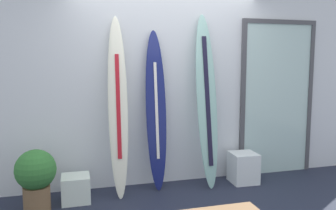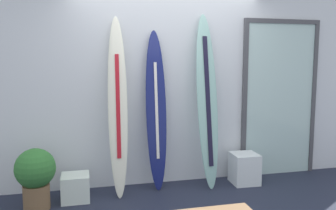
# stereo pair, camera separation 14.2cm
# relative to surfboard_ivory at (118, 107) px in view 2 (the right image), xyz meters

# --- Properties ---
(wall_back) EXTENTS (7.20, 0.20, 2.80)m
(wall_back) POSITION_rel_surfboard_ivory_xyz_m (0.68, 0.36, 0.31)
(wall_back) COLOR silver
(wall_back) RESTS_ON ground
(surfboard_ivory) EXTENTS (0.26, 0.48, 2.20)m
(surfboard_ivory) POSITION_rel_surfboard_ivory_xyz_m (0.00, 0.00, 0.00)
(surfboard_ivory) COLOR white
(surfboard_ivory) RESTS_ON ground
(surfboard_navy) EXTENTS (0.27, 0.31, 2.04)m
(surfboard_navy) POSITION_rel_surfboard_ivory_xyz_m (0.49, 0.08, -0.08)
(surfboard_navy) COLOR navy
(surfboard_navy) RESTS_ON ground
(surfboard_seafoam) EXTENTS (0.30, 0.44, 2.26)m
(surfboard_seafoam) POSITION_rel_surfboard_ivory_xyz_m (1.16, 0.01, 0.03)
(surfboard_seafoam) COLOR #8DBFB5
(surfboard_seafoam) RESTS_ON ground
(display_block_left) EXTENTS (0.32, 0.32, 0.31)m
(display_block_left) POSITION_rel_surfboard_ivory_xyz_m (-0.53, -0.11, -0.93)
(display_block_left) COLOR silver
(display_block_left) RESTS_ON ground
(display_block_center) EXTENTS (0.36, 0.36, 0.41)m
(display_block_center) POSITION_rel_surfboard_ivory_xyz_m (1.68, -0.04, -0.88)
(display_block_center) COLOR white
(display_block_center) RESTS_ON ground
(glass_door) EXTENTS (1.16, 0.06, 2.23)m
(glass_door) POSITION_rel_surfboard_ivory_xyz_m (2.34, 0.24, 0.06)
(glass_door) COLOR silver
(glass_door) RESTS_ON ground
(potted_plant) EXTENTS (0.44, 0.44, 0.69)m
(potted_plant) POSITION_rel_surfboard_ivory_xyz_m (-0.94, -0.27, -0.69)
(potted_plant) COLOR brown
(potted_plant) RESTS_ON ground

